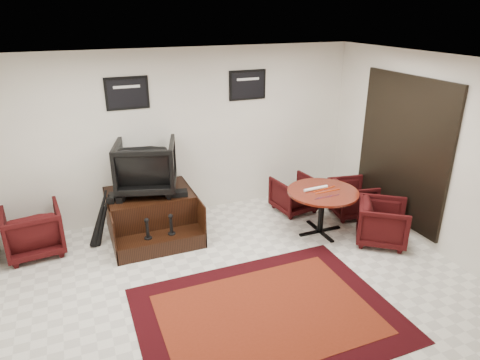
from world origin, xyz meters
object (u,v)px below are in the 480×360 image
object	(u,v)px
shine_podium	(152,215)
shine_chair	(146,164)
table_chair_back	(294,192)
table_chair_window	(352,196)
armchair_side	(33,229)
meeting_table	(323,196)
table_chair_corner	(383,221)

from	to	relation	value
shine_podium	shine_chair	world-z (taller)	shine_chair
table_chair_back	table_chair_window	world-z (taller)	table_chair_window
armchair_side	table_chair_window	bearing A→B (deg)	166.35
meeting_table	shine_podium	bearing A→B (deg)	158.41
shine_chair	table_chair_back	world-z (taller)	shine_chair
table_chair_window	table_chair_back	bearing A→B (deg)	67.33
shine_chair	table_chair_back	distance (m)	2.63
shine_chair	table_chair_window	size ratio (longest dim) A/B	1.33
meeting_table	table_chair_back	world-z (taller)	meeting_table
shine_chair	shine_podium	bearing A→B (deg)	105.94
table_chair_back	table_chair_corner	xyz separation A→B (m)	(0.70, -1.49, 0.03)
shine_podium	armchair_side	xyz separation A→B (m)	(-1.70, 0.06, 0.08)
shine_chair	table_chair_back	xyz separation A→B (m)	(2.49, -0.25, -0.79)
armchair_side	meeting_table	distance (m)	4.34
table_chair_corner	shine_chair	bearing A→B (deg)	97.97
shine_chair	table_chair_corner	size ratio (longest dim) A/B	1.24
meeting_table	table_chair_corner	world-z (taller)	table_chair_corner
meeting_table	table_chair_window	xyz separation A→B (m)	(0.84, 0.34, -0.29)
shine_podium	armchair_side	world-z (taller)	armchair_side
shine_podium	table_chair_back	world-z (taller)	table_chair_back
armchair_side	table_chair_back	bearing A→B (deg)	171.97
armchair_side	meeting_table	size ratio (longest dim) A/B	0.71
shine_podium	table_chair_back	size ratio (longest dim) A/B	1.99
shine_podium	armchair_side	bearing A→B (deg)	178.06
shine_chair	armchair_side	bearing A→B (deg)	18.71
armchair_side	meeting_table	xyz separation A→B (m)	(4.20, -1.05, 0.24)
shine_podium	table_chair_window	distance (m)	3.40
table_chair_window	meeting_table	bearing A→B (deg)	121.69
table_chair_corner	meeting_table	bearing A→B (deg)	85.02
armchair_side	table_chair_back	size ratio (longest dim) A/B	1.15
table_chair_window	shine_podium	bearing A→B (deg)	88.60
shine_chair	table_chair_window	xyz separation A→B (m)	(3.34, -0.79, -0.79)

